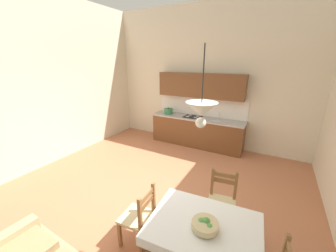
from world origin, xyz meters
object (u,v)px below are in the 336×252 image
at_px(kitchen_cabinetry, 197,119).
at_px(dining_chair_tv_side, 139,217).
at_px(dining_chair_kitchen_side, 222,202).
at_px(pendant_lamp, 201,110).
at_px(fruit_bowl, 205,225).
at_px(dining_table, 204,233).

bearing_deg(kitchen_cabinetry, dining_chair_tv_side, -81.18).
xyz_separation_m(dining_chair_kitchen_side, pendant_lamp, (-0.13, -0.82, 1.64)).
bearing_deg(pendant_lamp, fruit_bowl, -35.78).
bearing_deg(dining_table, dining_chair_tv_side, -179.10).
distance_m(kitchen_cabinetry, dining_chair_tv_side, 3.83).
xyz_separation_m(fruit_bowl, pendant_lamp, (-0.15, 0.11, 1.27)).
relative_size(dining_chair_kitchen_side, pendant_lamp, 1.16).
bearing_deg(fruit_bowl, dining_chair_kitchen_side, 91.42).
distance_m(dining_chair_tv_side, fruit_bowl, 1.03).
relative_size(kitchen_cabinetry, pendant_lamp, 3.52).
xyz_separation_m(dining_table, fruit_bowl, (0.03, -0.06, 0.19)).
distance_m(kitchen_cabinetry, pendant_lamp, 4.14).
distance_m(dining_chair_kitchen_side, pendant_lamp, 1.83).
bearing_deg(kitchen_cabinetry, dining_chair_kitchen_side, -62.15).
xyz_separation_m(kitchen_cabinetry, pendant_lamp, (1.40, -3.70, 1.22)).
relative_size(dining_table, fruit_bowl, 4.47).
relative_size(dining_chair_tv_side, fruit_bowl, 3.10).
xyz_separation_m(kitchen_cabinetry, dining_chair_tv_side, (0.58, -3.77, -0.41)).
relative_size(kitchen_cabinetry, dining_table, 2.11).
bearing_deg(kitchen_cabinetry, pendant_lamp, -69.35).
relative_size(dining_table, pendant_lamp, 1.67).
height_order(dining_chair_kitchen_side, dining_chair_tv_side, same).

